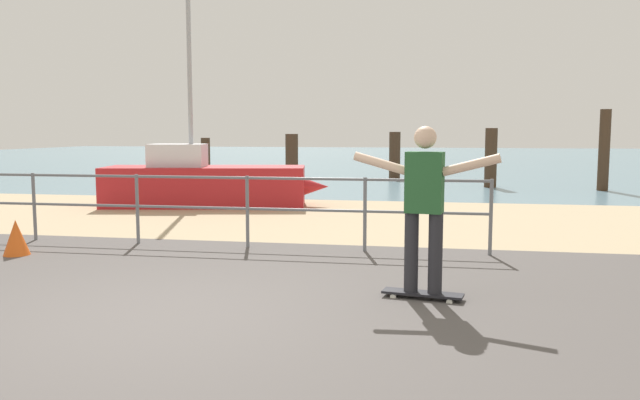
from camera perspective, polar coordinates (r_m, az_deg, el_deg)
name	(u,v)px	position (r m, az deg, el deg)	size (l,w,h in m)	color
ground_plane	(86,363)	(5.08, -20.27, -13.57)	(24.00, 10.00, 0.04)	#514C49
beach_strip	(306,217)	(12.46, -1.26, -1.56)	(24.00, 6.00, 0.04)	tan
sea_surface	(395,158)	(40.21, 6.80, 3.77)	(72.00, 50.00, 0.04)	slate
railing_fence	(137,198)	(9.77, -16.11, 0.18)	(10.22, 0.05, 1.05)	slate
sailboat	(213,184)	(14.35, -9.62, 1.47)	(5.06, 2.19, 4.84)	#B21E23
skateboard	(423,294)	(6.48, 9.19, -8.31)	(0.82, 0.33, 0.08)	black
skateboarder	(424,199)	(6.31, 9.34, 0.06)	(1.44, 0.34, 1.65)	#26262B
groyne_post_0	(206,160)	(21.29, -10.22, 3.55)	(0.30, 0.30, 1.46)	#422D1E
groyne_post_1	(292,159)	(19.94, -2.55, 3.66)	(0.40, 0.40, 1.60)	#422D1E
groyne_post_2	(395,156)	(22.41, 6.72, 3.98)	(0.39, 0.39, 1.66)	#422D1E
groyne_post_3	(491,158)	(19.51, 15.09, 3.65)	(0.36, 0.36, 1.77)	#422D1E
groyne_post_4	(604,150)	(19.49, 24.16, 4.08)	(0.30, 0.30, 2.29)	#422D1E
traffic_cone	(16,238)	(9.48, -25.63, -3.11)	(0.36, 0.36, 0.50)	#E55919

